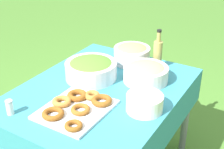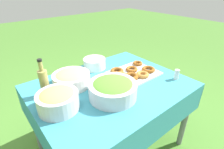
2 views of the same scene
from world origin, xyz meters
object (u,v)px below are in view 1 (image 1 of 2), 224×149
at_px(olive_oil_bottle, 158,53).
at_px(plate_stack, 145,103).
at_px(pasta_bowl, 146,72).
at_px(fruit_bowl, 132,53).
at_px(donut_platter, 77,107).
at_px(salad_bowl, 91,68).

bearing_deg(olive_oil_bottle, plate_stack, -163.20).
distance_m(pasta_bowl, fruit_bowl, 0.29).
height_order(pasta_bowl, donut_platter, pasta_bowl).
bearing_deg(fruit_bowl, pasta_bowl, -133.99).
relative_size(salad_bowl, donut_platter, 0.83).
bearing_deg(olive_oil_bottle, pasta_bowl, -176.23).
distance_m(salad_bowl, donut_platter, 0.39).
height_order(pasta_bowl, fruit_bowl, fruit_bowl).
height_order(salad_bowl, plate_stack, salad_bowl).
xyz_separation_m(pasta_bowl, fruit_bowl, (0.20, 0.21, 0.01)).
bearing_deg(pasta_bowl, olive_oil_bottle, 3.77).
distance_m(salad_bowl, fruit_bowl, 0.37).
distance_m(pasta_bowl, plate_stack, 0.35).
bearing_deg(pasta_bowl, donut_platter, 160.36).
distance_m(plate_stack, fruit_bowl, 0.63).
distance_m(plate_stack, olive_oil_bottle, 0.55).
bearing_deg(donut_platter, fruit_bowl, 2.40).
bearing_deg(pasta_bowl, salad_bowl, 114.58).
distance_m(salad_bowl, pasta_bowl, 0.36).
bearing_deg(donut_platter, plate_stack, -59.32).
bearing_deg(donut_platter, salad_bowl, 22.41).
relative_size(plate_stack, olive_oil_bottle, 0.72).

